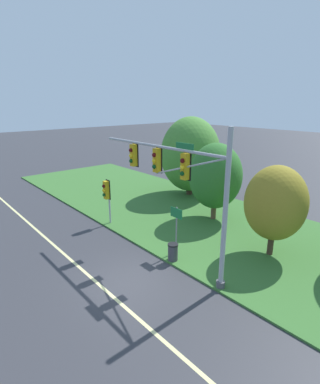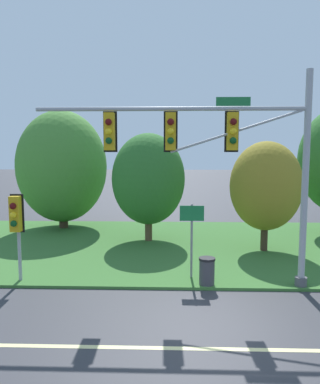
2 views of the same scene
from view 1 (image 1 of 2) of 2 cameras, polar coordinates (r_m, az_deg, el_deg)
name	(u,v)px [view 1 (image 1 of 2)]	position (r m, az deg, el deg)	size (l,w,h in m)	color
ground_plane	(127,280)	(14.94, -6.32, -16.29)	(160.00, 160.00, 0.00)	#333338
lane_stripe	(105,290)	(14.42, -10.43, -17.83)	(36.00, 0.16, 0.01)	beige
grass_verge	(232,232)	(20.13, 13.48, -7.34)	(48.00, 11.50, 0.10)	#386B2D
traffic_signal_mast	(179,177)	(14.28, 3.60, 2.81)	(9.04, 0.49, 7.13)	#9EA0A5
pedestrian_signal_near_kerb	(107,193)	(20.30, -10.11, -0.09)	(0.46, 0.55, 3.06)	#9EA0A5
route_sign_post	(176,223)	(16.24, 3.13, -5.83)	(0.86, 0.08, 2.66)	slate
tree_nearest_road	(190,154)	(26.43, 5.79, 7.13)	(5.18, 5.18, 6.85)	#423021
tree_left_of_mast	(215,176)	(20.96, 10.51, 2.99)	(3.65, 3.65, 5.41)	brown
tree_behind_signpost	(275,203)	(16.77, 21.12, -1.99)	(3.21, 3.21, 4.97)	#423021
trash_bin	(173,252)	(16.05, 2.47, -11.32)	(0.56, 0.56, 0.93)	#38383D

